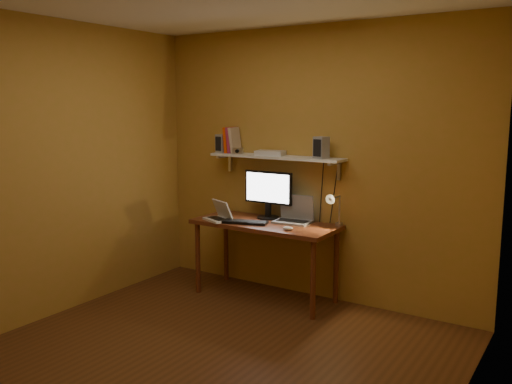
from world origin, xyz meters
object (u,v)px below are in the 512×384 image
Objects in this scene: speaker_right at (321,148)px; shelf_camera at (238,151)px; keyboard at (245,222)px; mouse at (288,228)px; laptop at (294,215)px; desk_lamp at (334,206)px; netbook at (220,215)px; monitor at (268,192)px; speaker_left at (222,143)px; router at (270,153)px; desk at (265,231)px; wall_shelf at (276,157)px.

speaker_right is 0.90m from shelf_camera.
mouse reaches higher than keyboard.
laptop reaches higher than mouse.
speaker_right is (-0.17, 0.05, 0.52)m from desk_lamp.
netbook is 1.18m from speaker_right.
keyboard is at bearing -101.76° from monitor.
desk_lamp reaches higher than netbook.
speaker_left is 0.58m from router.
desk_lamp is at bearing 28.00° from mouse.
speaker_right is 0.73× the size of router.
desk_lamp is (0.66, 0.13, 0.29)m from desk.
shelf_camera is (-0.33, -0.05, 0.39)m from monitor.
speaker_left is 0.26m from shelf_camera.
monitor is 5.49× the size of mouse.
router is (-0.56, 0.02, -0.08)m from speaker_right.
wall_shelf is 0.59m from laptop.
shelf_camera is (-0.26, 0.27, 0.65)m from keyboard.
keyboard is 0.75m from shelf_camera.
keyboard is 4.51× the size of mouse.
speaker_right reaches higher than wall_shelf.
desk_lamp is 3.41× the size of shelf_camera.
speaker_right reaches higher than keyboard.
mouse is at bearing -76.34° from laptop.
netbook is 2.97× the size of shelf_camera.
keyboard is 3.86× the size of shelf_camera.
speaker_right is (0.56, 0.00, 0.46)m from monitor.
shelf_camera reaches higher than keyboard.
speaker_left is at bearing 172.55° from laptop.
netbook is 3.46× the size of mouse.
laptop is (0.23, 0.16, 0.15)m from desk.
netbook reaches higher than desk.
router reaches higher than desk_lamp.
netbook is at bearing -164.98° from desk_lamp.
desk is at bearing -4.08° from speaker_left.
monitor is at bearing 125.64° from mouse.
router is (0.35, 0.36, 0.59)m from netbook.
speaker_right is at bearing -0.35° from monitor.
monitor is (-0.07, 0.17, 0.35)m from desk.
monitor is 0.36m from laptop.
desk_lamp reaches higher than desk.
mouse is (0.48, -0.02, 0.01)m from keyboard.
netbook is at bearing -45.64° from speaker_left.
monitor is 1.89× the size of router.
netbook is at bearing -136.75° from monitor.
monitor is 0.74m from desk_lamp.
laptop is at bearing 49.77° from netbook.
speaker_right is (0.26, 0.02, 0.66)m from laptop.
shelf_camera reaches higher than desk_lamp.
speaker_left is at bearing 144.91° from mouse.
wall_shelf is 2.70× the size of monitor.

